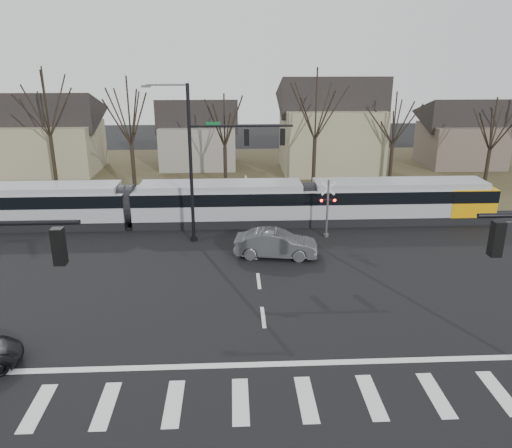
{
  "coord_description": "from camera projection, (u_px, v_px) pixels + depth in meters",
  "views": [
    {
      "loc": [
        -1.37,
        -18.97,
        11.92
      ],
      "look_at": [
        0.0,
        9.0,
        2.3
      ],
      "focal_mm": 35.0,
      "sensor_mm": 36.0,
      "label": 1
    }
  ],
  "objects": [
    {
      "name": "sedan",
      "position": [
        276.0,
        244.0,
        30.59
      ],
      "size": [
        3.19,
        5.54,
        1.66
      ],
      "primitive_type": "imported",
      "rotation": [
        0.0,
        0.0,
        1.43
      ],
      "color": "#424448",
      "rests_on": "ground"
    },
    {
      "name": "tree_row",
      "position": [
        269.0,
        134.0,
        44.88
      ],
      "size": [
        59.2,
        7.2,
        10.0
      ],
      "color": "black",
      "rests_on": "ground"
    },
    {
      "name": "crosswalk",
      "position": [
        273.0,
        400.0,
        18.07
      ],
      "size": [
        27.0,
        2.6,
        0.01
      ],
      "color": "silver",
      "rests_on": "ground"
    },
    {
      "name": "ground",
      "position": [
        266.0,
        340.0,
        21.85
      ],
      "size": [
        140.0,
        140.0,
        0.0
      ],
      "primitive_type": "plane",
      "color": "black"
    },
    {
      "name": "house_b",
      "position": [
        198.0,
        130.0,
        54.34
      ],
      "size": [
        8.64,
        7.56,
        7.65
      ],
      "color": "slate",
      "rests_on": "ground"
    },
    {
      "name": "tram",
      "position": [
        219.0,
        202.0,
        36.32
      ],
      "size": [
        40.38,
        3.0,
        3.06
      ],
      "color": "gray",
      "rests_on": "ground"
    },
    {
      "name": "signal_pole_far",
      "position": [
        216.0,
        156.0,
        31.7
      ],
      "size": [
        9.28,
        0.44,
        10.2
      ],
      "color": "black",
      "rests_on": "ground"
    },
    {
      "name": "grass_verge",
      "position": [
        245.0,
        173.0,
        52.08
      ],
      "size": [
        140.0,
        28.0,
        0.01
      ],
      "primitive_type": "cube",
      "color": "#38331E",
      "rests_on": "ground"
    },
    {
      "name": "rail_crossing_signal",
      "position": [
        327.0,
        210.0,
        33.56
      ],
      "size": [
        1.08,
        0.36,
        4.0
      ],
      "color": "#59595B",
      "rests_on": "ground"
    },
    {
      "name": "rail_pair",
      "position": [
        252.0,
        223.0,
        36.77
      ],
      "size": [
        90.0,
        1.52,
        0.06
      ],
      "color": "#59595E",
      "rests_on": "ground"
    },
    {
      "name": "lane_dashes",
      "position": [
        251.0,
        223.0,
        36.97
      ],
      "size": [
        0.18,
        30.0,
        0.01
      ],
      "color": "silver",
      "rests_on": "ground"
    },
    {
      "name": "house_d",
      "position": [
        462.0,
        129.0,
        54.73
      ],
      "size": [
        8.64,
        7.56,
        7.65
      ],
      "color": "brown",
      "rests_on": "ground"
    },
    {
      "name": "stop_line",
      "position": [
        269.0,
        364.0,
        20.15
      ],
      "size": [
        28.0,
        0.35,
        0.01
      ],
      "primitive_type": "cube",
      "color": "silver",
      "rests_on": "ground"
    },
    {
      "name": "house_a",
      "position": [
        51.0,
        129.0,
        51.59
      ],
      "size": [
        9.72,
        8.64,
        8.6
      ],
      "color": "gray",
      "rests_on": "ground"
    },
    {
      "name": "house_c",
      "position": [
        331.0,
        121.0,
        51.74
      ],
      "size": [
        10.8,
        8.64,
        10.1
      ],
      "color": "gray",
      "rests_on": "ground"
    }
  ]
}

